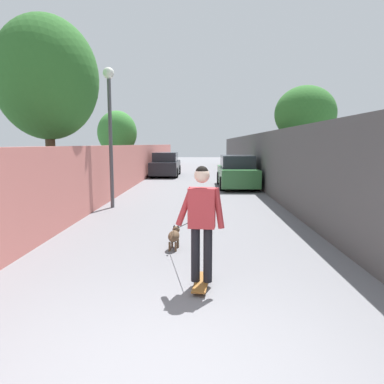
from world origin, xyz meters
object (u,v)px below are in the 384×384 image
at_px(tree_left_near, 117,133).
at_px(person_skateboarder, 202,215).
at_px(tree_left_mid, 47,79).
at_px(dog, 174,236).
at_px(car_far, 166,165).
at_px(tree_right_far, 305,114).
at_px(skateboard, 202,282).
at_px(car_near, 237,173).
at_px(lamp_post, 110,113).

height_order(tree_left_near, person_skateboarder, tree_left_near).
bearing_deg(tree_left_mid, dog, -131.75).
distance_m(tree_left_mid, dog, 6.33).
bearing_deg(tree_left_mid, tree_left_near, 3.64).
bearing_deg(dog, car_far, 6.26).
height_order(tree_left_mid, tree_right_far, tree_left_mid).
height_order(tree_left_near, dog, tree_left_near).
bearing_deg(skateboard, car_near, -8.06).
height_order(tree_left_mid, car_near, tree_left_mid).
height_order(skateboard, car_near, car_near).
height_order(skateboard, person_skateboarder, person_skateboarder).
bearing_deg(lamp_post, person_skateboarder, -155.76).
bearing_deg(car_far, skateboard, -172.70).
bearing_deg(skateboard, dog, 16.08).
bearing_deg(skateboard, car_far, 7.30).
bearing_deg(tree_left_near, car_far, -62.18).
xyz_separation_m(tree_right_far, skateboard, (-10.83, 4.49, -3.30)).
height_order(tree_left_near, lamp_post, lamp_post).
bearing_deg(car_far, tree_right_far, -137.55).
height_order(person_skateboarder, car_near, person_skateboarder).
xyz_separation_m(car_near, car_far, (6.12, 4.07, 0.00)).
bearing_deg(car_far, person_skateboarder, -172.70).
xyz_separation_m(lamp_post, dog, (-4.66, -2.40, -2.78)).
bearing_deg(tree_left_near, skateboard, -163.02).
height_order(tree_right_far, car_far, tree_right_far).
bearing_deg(skateboard, tree_left_mid, 39.60).
bearing_deg(tree_right_far, car_near, 63.92).
relative_size(lamp_post, car_far, 1.05).
bearing_deg(tree_left_mid, skateboard, -140.40).
bearing_deg(car_far, car_near, -146.38).
xyz_separation_m(person_skateboarder, car_far, (18.30, 2.34, -0.36)).
relative_size(dog, car_far, 0.51).
distance_m(dog, car_far, 16.53).
distance_m(tree_left_near, lamp_post, 10.53).
height_order(skateboard, car_far, car_far).
height_order(person_skateboarder, dog, person_skateboarder).
xyz_separation_m(lamp_post, skateboard, (-6.54, -2.94, -2.98)).
distance_m(tree_right_far, person_skateboarder, 11.95).
bearing_deg(tree_left_near, person_skateboarder, -163.02).
height_order(tree_right_far, skateboard, tree_right_far).
bearing_deg(person_skateboarder, car_near, -8.06).
height_order(lamp_post, car_near, lamp_post).
distance_m(tree_left_mid, car_far, 13.52).
xyz_separation_m(tree_left_near, skateboard, (-16.83, -5.14, -2.69)).
bearing_deg(tree_left_near, tree_right_far, -121.91).
xyz_separation_m(tree_left_mid, car_near, (6.86, -6.13, -3.20)).
bearing_deg(car_near, tree_right_far, -116.08).
xyz_separation_m(dog, car_far, (16.43, 1.80, 0.44)).
xyz_separation_m(person_skateboarder, dog, (1.88, 0.54, -0.80)).
bearing_deg(lamp_post, skateboard, -155.76).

